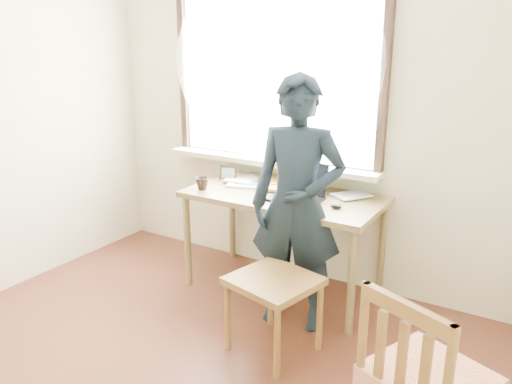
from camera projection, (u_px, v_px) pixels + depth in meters
The scene contains 12 objects.
room_shell at pixel (118, 89), 2.30m from camera, with size 3.52×4.02×2.61m.
desk at pixel (283, 205), 3.69m from camera, with size 1.44×0.72×0.77m.
laptop at pixel (299, 190), 3.55m from camera, with size 0.37×0.30×0.25m.
mug_white at pixel (285, 180), 3.88m from camera, with size 0.11×0.11×0.09m, color white.
mug_dark at pixel (202, 184), 3.76m from camera, with size 0.10×0.10×0.09m, color black.
mouse at pixel (336, 206), 3.35m from camera, with size 0.08×0.06×0.03m, color black.
desk_clutter at pixel (263, 182), 3.89m from camera, with size 0.89×0.44×0.04m.
book_a at pixel (249, 177), 4.08m from camera, with size 0.20×0.26×0.02m, color white.
book_b at pixel (344, 192), 3.68m from camera, with size 0.19×0.25×0.02m, color white.
picture_frame at pixel (228, 174), 4.01m from camera, with size 0.14×0.05×0.11m.
work_chair at pixel (274, 289), 3.01m from camera, with size 0.57×0.55×0.49m.
person at pixel (297, 205), 3.22m from camera, with size 0.61×0.40×1.67m, color black.
Camera 1 is at (1.74, -1.46, 1.84)m, focal length 35.00 mm.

